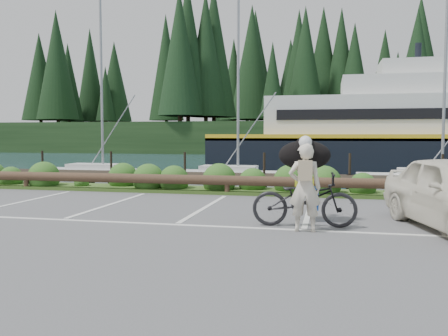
{
  "coord_description": "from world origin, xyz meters",
  "views": [
    {
      "loc": [
        3.06,
        -9.58,
        1.85
      ],
      "look_at": [
        0.74,
        0.85,
        1.1
      ],
      "focal_mm": 38.0,
      "sensor_mm": 36.0,
      "label": 1
    }
  ],
  "objects": [
    {
      "name": "vegetation_strip",
      "position": [
        0.0,
        5.3,
        0.05
      ],
      "size": [
        34.0,
        1.6,
        0.1
      ],
      "primitive_type": "cube",
      "color": "#3D5B21",
      "rests_on": "ground"
    },
    {
      "name": "dog",
      "position": [
        2.54,
        0.67,
        1.42
      ],
      "size": [
        0.61,
        1.14,
        0.64
      ],
      "primitive_type": "ellipsoid",
      "rotation": [
        0.0,
        0.0,
        1.63
      ],
      "color": "black",
      "rests_on": "bicycle"
    },
    {
      "name": "harbor_backdrop",
      "position": [
        0.39,
        78.47,
        -0.0
      ],
      "size": [
        170.0,
        160.0,
        30.0
      ],
      "color": "#1B3642",
      "rests_on": "ground"
    },
    {
      "name": "ground",
      "position": [
        0.0,
        0.0,
        0.0
      ],
      "size": [
        72.0,
        72.0,
        0.0
      ],
      "primitive_type": "plane",
      "color": "#4F4F51"
    },
    {
      "name": "cyclist",
      "position": [
        2.62,
        -0.49,
        0.85
      ],
      "size": [
        0.64,
        0.44,
        1.69
      ],
      "primitive_type": "imported",
      "rotation": [
        0.0,
        0.0,
        3.2
      ],
      "color": "beige",
      "rests_on": "ground"
    },
    {
      "name": "bicycle",
      "position": [
        2.59,
        -0.0,
        0.55
      ],
      "size": [
        2.13,
        0.86,
        1.1
      ],
      "primitive_type": "imported",
      "rotation": [
        0.0,
        0.0,
        1.63
      ],
      "color": "black",
      "rests_on": "ground"
    },
    {
      "name": "log_rail",
      "position": [
        0.0,
        4.6,
        0.0
      ],
      "size": [
        32.0,
        0.3,
        0.6
      ],
      "primitive_type": null,
      "color": "#443021",
      "rests_on": "ground"
    }
  ]
}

